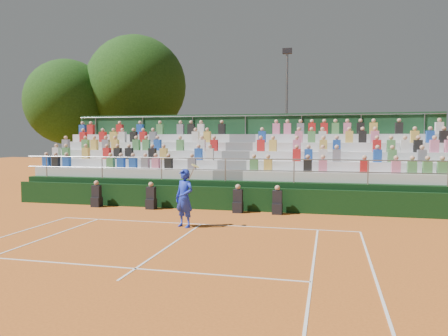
% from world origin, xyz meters
% --- Properties ---
extents(ground, '(90.00, 90.00, 0.00)m').
position_xyz_m(ground, '(0.00, 0.00, 0.00)').
color(ground, '#C96421').
rests_on(ground, ground).
extents(courtside_wall, '(20.00, 0.15, 1.00)m').
position_xyz_m(courtside_wall, '(0.00, 3.20, 0.50)').
color(courtside_wall, black).
rests_on(courtside_wall, ground).
extents(line_officials, '(8.56, 0.40, 1.19)m').
position_xyz_m(line_officials, '(-1.41, 2.75, 0.48)').
color(line_officials, black).
rests_on(line_officials, ground).
extents(grandstand, '(20.00, 5.20, 4.40)m').
position_xyz_m(grandstand, '(0.00, 6.44, 1.09)').
color(grandstand, black).
rests_on(grandstand, ground).
extents(tennis_player, '(0.97, 0.74, 2.22)m').
position_xyz_m(tennis_player, '(-0.43, -0.57, 1.02)').
color(tennis_player, '#1B33CD').
rests_on(tennis_player, ground).
extents(tree_west, '(5.93, 5.93, 8.58)m').
position_xyz_m(tree_west, '(-13.48, 12.50, 5.60)').
color(tree_west, '#3D2716').
rests_on(tree_west, ground).
extents(tree_east, '(7.15, 7.15, 10.41)m').
position_xyz_m(tree_east, '(-9.15, 14.42, 6.82)').
color(tree_east, '#3D2716').
rests_on(tree_east, ground).
extents(floodlight_mast, '(0.60, 0.25, 8.85)m').
position_xyz_m(floodlight_mast, '(1.71, 13.74, 5.11)').
color(floodlight_mast, gray).
rests_on(floodlight_mast, ground).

